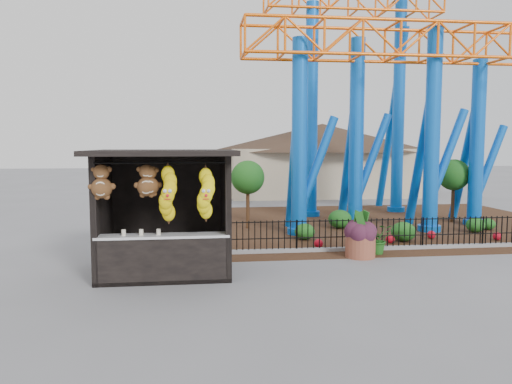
{
  "coord_description": "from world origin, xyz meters",
  "views": [
    {
      "loc": [
        -2.26,
        -11.57,
        3.25
      ],
      "look_at": [
        -0.63,
        1.5,
        2.0
      ],
      "focal_mm": 35.0,
      "sensor_mm": 36.0,
      "label": 1
    }
  ],
  "objects": [
    {
      "name": "mulch_bed",
      "position": [
        4.0,
        8.0,
        0.01
      ],
      "size": [
        18.0,
        12.0,
        0.02
      ],
      "primitive_type": "cube",
      "color": "#331E11",
      "rests_on": "ground"
    },
    {
      "name": "curb",
      "position": [
        4.0,
        3.0,
        0.06
      ],
      "size": [
        18.0,
        0.18,
        0.12
      ],
      "primitive_type": "cube",
      "color": "gray",
      "rests_on": "ground"
    },
    {
      "name": "potted_plant",
      "position": [
        3.15,
        2.52,
        0.45
      ],
      "size": [
        0.86,
        0.76,
        0.91
      ],
      "primitive_type": "imported",
      "rotation": [
        0.0,
        0.0,
        0.07
      ],
      "color": "#205A1A",
      "rests_on": "ground"
    },
    {
      "name": "pavilion",
      "position": [
        6.0,
        20.0,
        3.07
      ],
      "size": [
        15.0,
        15.0,
        4.8
      ],
      "color": "#BFAD8C",
      "rests_on": "ground"
    },
    {
      "name": "roller_coaster",
      "position": [
        5.12,
        8.23,
        6.44
      ],
      "size": [
        11.0,
        6.37,
        10.82
      ],
      "color": "blue",
      "rests_on": "ground"
    },
    {
      "name": "landscaping",
      "position": [
        4.58,
        5.56,
        0.32
      ],
      "size": [
        8.01,
        4.11,
        0.72
      ],
      "color": "#1B5117",
      "rests_on": "mulch_bed"
    },
    {
      "name": "prize_booth",
      "position": [
        -3.02,
        0.91,
        1.53
      ],
      "size": [
        3.5,
        3.4,
        3.12
      ],
      "color": "black",
      "rests_on": "ground"
    },
    {
      "name": "picket_fence",
      "position": [
        4.9,
        3.0,
        0.5
      ],
      "size": [
        12.2,
        0.06,
        1.0
      ],
      "primitive_type": null,
      "color": "black",
      "rests_on": "ground"
    },
    {
      "name": "ground",
      "position": [
        0.0,
        0.0,
        0.0
      ],
      "size": [
        120.0,
        120.0,
        0.0
      ],
      "primitive_type": "plane",
      "color": "slate",
      "rests_on": "ground"
    },
    {
      "name": "planter_foliage",
      "position": [
        2.49,
        2.15,
        0.95
      ],
      "size": [
        0.7,
        0.7,
        0.64
      ],
      "primitive_type": "ellipsoid",
      "color": "#381627",
      "rests_on": "terracotta_planter"
    },
    {
      "name": "terracotta_planter",
      "position": [
        2.49,
        2.15,
        0.31
      ],
      "size": [
        0.94,
        0.94,
        0.63
      ],
      "primitive_type": "cylinder",
      "rotation": [
        0.0,
        0.0,
        -0.1
      ],
      "color": "brown",
      "rests_on": "ground"
    }
  ]
}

